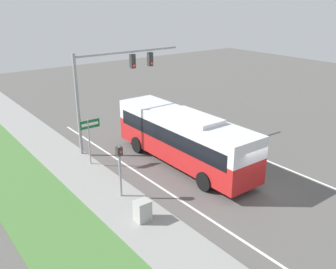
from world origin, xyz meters
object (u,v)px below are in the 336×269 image
(bus, at_px, (183,136))
(signal_gantry, at_px, (111,78))
(pedestrian_signal, at_px, (120,163))
(utility_cabinet, at_px, (142,211))
(street_sign, at_px, (90,133))

(bus, bearing_deg, signal_gantry, 111.08)
(signal_gantry, distance_m, pedestrian_signal, 7.40)
(bus, distance_m, signal_gantry, 5.96)
(signal_gantry, bearing_deg, utility_cabinet, -111.88)
(bus, distance_m, utility_cabinet, 6.57)
(pedestrian_signal, height_order, utility_cabinet, pedestrian_signal)
(pedestrian_signal, relative_size, utility_cabinet, 2.91)
(utility_cabinet, bearing_deg, bus, 34.50)
(pedestrian_signal, xyz_separation_m, utility_cabinet, (-0.33, -2.42, -1.31))
(bus, distance_m, street_sign, 5.43)
(pedestrian_signal, relative_size, street_sign, 0.96)
(bus, relative_size, street_sign, 3.55)
(pedestrian_signal, bearing_deg, street_sign, 82.67)
(signal_gantry, bearing_deg, street_sign, -145.21)
(signal_gantry, xyz_separation_m, utility_cabinet, (-3.44, -8.55, -4.05))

